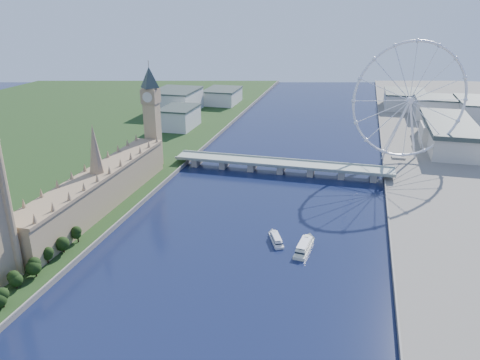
% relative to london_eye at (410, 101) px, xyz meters
% --- Properties ---
extents(tree_row, '(8.16, 152.16, 18.99)m').
position_rel_london_eye_xyz_m(tree_row, '(-232.98, -313.08, -59.10)').
color(tree_row, black).
rests_on(tree_row, ground).
extents(parliament_range, '(24.00, 200.00, 70.00)m').
position_rel_london_eye_xyz_m(parliament_range, '(-247.98, -185.08, -49.04)').
color(parliament_range, tan).
rests_on(parliament_range, ground).
extents(big_ben, '(20.02, 20.02, 110.00)m').
position_rel_london_eye_xyz_m(big_ben, '(-247.98, -77.08, -0.95)').
color(big_ben, tan).
rests_on(big_ben, ground).
extents(westminster_bridge, '(220.00, 22.00, 9.50)m').
position_rel_london_eye_xyz_m(westminster_bridge, '(-119.98, -55.08, -60.89)').
color(westminster_bridge, gray).
rests_on(westminster_bridge, ground).
extents(london_eye, '(113.60, 39.12, 124.30)m').
position_rel_london_eye_xyz_m(london_eye, '(0.00, 0.00, 0.00)').
color(london_eye, silver).
rests_on(london_eye, ground).
extents(county_hall, '(54.00, 144.00, 35.00)m').
position_rel_london_eye_xyz_m(county_hall, '(55.02, 74.92, -67.52)').
color(county_hall, beige).
rests_on(county_hall, ground).
extents(city_skyline, '(505.00, 280.00, 32.00)m').
position_rel_london_eye_xyz_m(city_skyline, '(-80.75, 205.00, -50.56)').
color(city_skyline, beige).
rests_on(city_skyline, ground).
extents(tour_boat_near, '(16.05, 26.23, 5.64)m').
position_rel_london_eye_xyz_m(tour_boat_near, '(-98.48, -203.16, -67.52)').
color(tour_boat_near, silver).
rests_on(tour_boat_near, ground).
extents(tour_boat_far, '(12.08, 33.21, 7.20)m').
position_rel_london_eye_xyz_m(tour_boat_far, '(-77.81, -210.48, -67.52)').
color(tour_boat_far, beige).
rests_on(tour_boat_far, ground).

